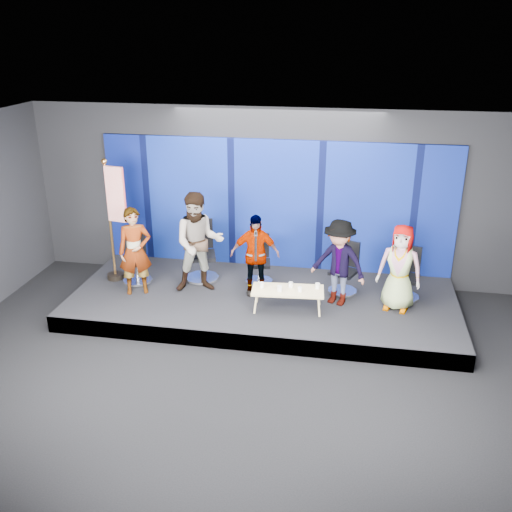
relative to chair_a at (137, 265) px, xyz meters
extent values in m
plane|color=black|center=(2.51, -2.69, -0.63)|extent=(10.00, 10.00, 0.00)
cube|color=black|center=(2.51, 1.31, 1.12)|extent=(10.00, 0.02, 3.50)
cube|color=black|center=(2.51, -6.69, 1.12)|extent=(10.00, 0.02, 3.50)
cube|color=black|center=(2.51, -2.69, 2.87)|extent=(10.00, 8.00, 0.02)
cube|color=black|center=(2.51, -0.19, -0.48)|extent=(7.00, 3.00, 0.30)
cube|color=#070F52|center=(2.51, 1.26, 0.97)|extent=(7.00, 0.08, 2.60)
cylinder|color=silver|center=(0.02, -0.05, -0.30)|extent=(0.74, 0.74, 0.06)
cylinder|color=silver|center=(0.02, -0.05, -0.09)|extent=(0.07, 0.07, 0.38)
cube|color=black|center=(0.02, -0.05, 0.10)|extent=(0.60, 0.60, 0.07)
cube|color=black|center=(-0.07, 0.16, 0.41)|extent=(0.40, 0.21, 0.52)
imported|color=black|center=(0.19, -0.47, 0.48)|extent=(0.70, 0.59, 1.63)
cylinder|color=silver|center=(1.22, 0.28, -0.30)|extent=(0.82, 0.82, 0.07)
cylinder|color=silver|center=(1.22, 0.28, -0.05)|extent=(0.08, 0.08, 0.44)
cube|color=black|center=(1.22, 0.28, 0.17)|extent=(0.66, 0.66, 0.08)
cube|color=black|center=(1.14, 0.53, 0.53)|extent=(0.48, 0.19, 0.60)
imported|color=black|center=(1.31, -0.16, 0.61)|extent=(1.08, 0.95, 1.88)
cylinder|color=silver|center=(2.34, 0.34, -0.30)|extent=(0.61, 0.61, 0.05)
cylinder|color=silver|center=(2.34, 0.34, -0.10)|extent=(0.06, 0.06, 0.35)
cube|color=black|center=(2.34, 0.34, 0.07)|extent=(0.49, 0.49, 0.06)
cube|color=black|center=(2.30, 0.54, 0.37)|extent=(0.39, 0.11, 0.48)
imported|color=black|center=(2.34, -0.11, 0.43)|extent=(0.94, 0.52, 1.52)
cylinder|color=silver|center=(3.93, 0.18, -0.30)|extent=(0.71, 0.71, 0.05)
cylinder|color=silver|center=(3.93, 0.18, -0.10)|extent=(0.06, 0.06, 0.36)
cube|color=black|center=(3.93, 0.18, 0.09)|extent=(0.57, 0.57, 0.06)
cube|color=black|center=(4.02, 0.38, 0.38)|extent=(0.38, 0.19, 0.50)
imported|color=black|center=(3.85, -0.26, 0.45)|extent=(1.15, 0.92, 1.56)
cylinder|color=silver|center=(5.06, 0.14, -0.30)|extent=(0.65, 0.65, 0.05)
cylinder|color=silver|center=(5.06, 0.14, -0.10)|extent=(0.06, 0.06, 0.36)
cube|color=black|center=(5.06, 0.14, 0.08)|extent=(0.52, 0.52, 0.06)
cube|color=black|center=(5.11, 0.34, 0.37)|extent=(0.39, 0.14, 0.49)
imported|color=black|center=(4.89, -0.28, 0.44)|extent=(0.85, 0.65, 1.54)
cube|color=tan|center=(3.02, -0.67, 0.03)|extent=(1.28, 0.62, 0.04)
cylinder|color=tan|center=(2.49, -0.92, -0.16)|extent=(0.03, 0.03, 0.34)
cylinder|color=tan|center=(2.46, -0.51, -0.16)|extent=(0.03, 0.03, 0.34)
cylinder|color=tan|center=(3.57, -0.83, -0.16)|extent=(0.03, 0.03, 0.34)
cylinder|color=tan|center=(3.54, -0.42, -0.16)|extent=(0.03, 0.03, 0.34)
cylinder|color=white|center=(2.56, -0.66, 0.10)|extent=(0.08, 0.08, 0.09)
cylinder|color=white|center=(2.89, -0.76, 0.10)|extent=(0.08, 0.08, 0.10)
cylinder|color=white|center=(3.05, -0.57, 0.10)|extent=(0.08, 0.08, 0.09)
cylinder|color=white|center=(3.23, -0.71, 0.09)|extent=(0.07, 0.07, 0.08)
cylinder|color=white|center=(3.52, -0.54, 0.10)|extent=(0.08, 0.08, 0.10)
cylinder|color=black|center=(-0.47, 0.03, -0.28)|extent=(0.32, 0.32, 0.10)
cylinder|color=#BE803D|center=(-0.47, 0.03, 0.86)|extent=(0.04, 0.04, 2.18)
sphere|color=#BE803D|center=(-0.47, 0.03, 2.00)|extent=(0.11, 0.11, 0.11)
cube|color=red|center=(-0.28, -0.02, 1.40)|extent=(0.38, 0.13, 1.04)
camera|label=1|loc=(4.06, -9.52, 4.28)|focal=40.00mm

